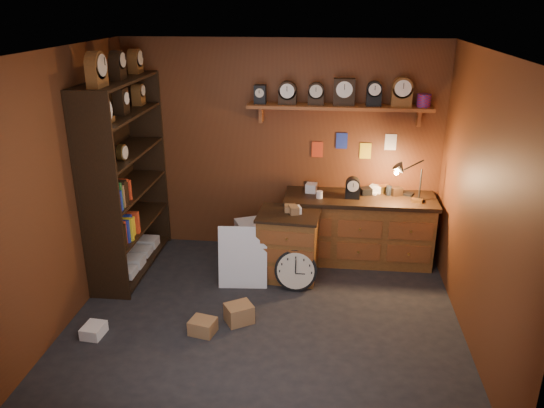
{
  "coord_description": "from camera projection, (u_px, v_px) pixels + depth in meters",
  "views": [
    {
      "loc": [
        0.58,
        -4.71,
        3.11
      ],
      "look_at": [
        0.03,
        0.35,
        1.15
      ],
      "focal_mm": 35.0,
      "sensor_mm": 36.0,
      "label": 1
    }
  ],
  "objects": [
    {
      "name": "big_round_clock",
      "position": [
        296.0,
        270.0,
        6.03
      ],
      "size": [
        0.48,
        0.16,
        0.49
      ],
      "color": "black",
      "rests_on": "ground"
    },
    {
      "name": "floor_box_a",
      "position": [
        203.0,
        326.0,
        5.27
      ],
      "size": [
        0.28,
        0.26,
        0.15
      ],
      "primitive_type": "cube",
      "rotation": [
        0.0,
        0.0,
        -0.23
      ],
      "color": "olive",
      "rests_on": "ground"
    },
    {
      "name": "floor_box_c",
      "position": [
        239.0,
        313.0,
        5.45
      ],
      "size": [
        0.34,
        0.33,
        0.2
      ],
      "primitive_type": "cube",
      "rotation": [
        0.0,
        0.0,
        0.56
      ],
      "color": "olive",
      "rests_on": "ground"
    },
    {
      "name": "floor_box_b",
      "position": [
        94.0,
        330.0,
        5.24
      ],
      "size": [
        0.21,
        0.25,
        0.12
      ],
      "primitive_type": "cube",
      "rotation": [
        0.0,
        0.0,
        -0.09
      ],
      "color": "white",
      "rests_on": "ground"
    },
    {
      "name": "room_shell",
      "position": [
        270.0,
        157.0,
        5.03
      ],
      "size": [
        4.02,
        3.62,
        2.71
      ],
      "color": "#5A2D15",
      "rests_on": "ground"
    },
    {
      "name": "white_panel",
      "position": [
        243.0,
        285.0,
        6.18
      ],
      "size": [
        0.57,
        0.2,
        0.74
      ],
      "primitive_type": "cube",
      "rotation": [
        -0.17,
        0.0,
        0.08
      ],
      "color": "silver",
      "rests_on": "ground"
    },
    {
      "name": "floor",
      "position": [
        265.0,
        318.0,
        5.55
      ],
      "size": [
        4.0,
        4.0,
        0.0
      ],
      "primitive_type": "plane",
      "color": "black",
      "rests_on": "ground"
    },
    {
      "name": "mini_fridge",
      "position": [
        256.0,
        240.0,
        6.78
      ],
      "size": [
        0.6,
        0.63,
        0.48
      ],
      "rotation": [
        0.0,
        0.0,
        0.43
      ],
      "color": "silver",
      "rests_on": "ground"
    },
    {
      "name": "workbench",
      "position": [
        358.0,
        225.0,
        6.64
      ],
      "size": [
        1.86,
        0.66,
        1.36
      ],
      "color": "brown",
      "rests_on": "ground"
    },
    {
      "name": "low_cabinet",
      "position": [
        288.0,
        243.0,
        6.25
      ],
      "size": [
        0.75,
        0.64,
        0.9
      ],
      "rotation": [
        0.0,
        0.0,
        -0.07
      ],
      "color": "brown",
      "rests_on": "ground"
    },
    {
      "name": "shelving_unit",
      "position": [
        123.0,
        170.0,
        6.19
      ],
      "size": [
        0.47,
        1.6,
        2.58
      ],
      "color": "black",
      "rests_on": "ground"
    }
  ]
}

